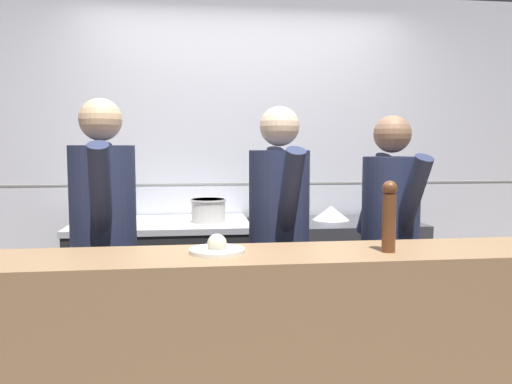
% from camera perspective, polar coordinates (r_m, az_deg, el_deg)
% --- Properties ---
extents(wall_back_tiled, '(8.00, 0.06, 2.60)m').
position_cam_1_polar(wall_back_tiled, '(3.90, -1.45, 3.19)').
color(wall_back_tiled, silver).
rests_on(wall_back_tiled, ground_plane).
extents(oven_range, '(1.20, 0.71, 0.92)m').
position_cam_1_polar(oven_range, '(3.61, -10.64, -10.55)').
color(oven_range, '#232326').
rests_on(oven_range, ground_plane).
extents(prep_counter, '(1.20, 0.65, 0.90)m').
position_cam_1_polar(prep_counter, '(3.75, 8.83, -10.16)').
color(prep_counter, '#38383D').
rests_on(prep_counter, ground_plane).
extents(pass_counter, '(2.87, 0.45, 0.97)m').
position_cam_1_polar(pass_counter, '(2.35, 3.31, -18.65)').
color(pass_counter, '#93704C').
rests_on(pass_counter, ground_plane).
extents(stock_pot, '(0.25, 0.25, 0.18)m').
position_cam_1_polar(stock_pot, '(3.56, -15.99, -1.81)').
color(stock_pot, '#2D2D33').
rests_on(stock_pot, oven_range).
extents(sauce_pot, '(0.24, 0.24, 0.16)m').
position_cam_1_polar(sauce_pot, '(3.45, -5.46, -2.03)').
color(sauce_pot, beige).
rests_on(sauce_pot, oven_range).
extents(mixing_bowl_steel, '(0.27, 0.27, 0.10)m').
position_cam_1_polar(mixing_bowl_steel, '(3.72, 8.57, -2.36)').
color(mixing_bowl_steel, '#B7BABF').
rests_on(mixing_bowl_steel, prep_counter).
extents(plated_dish_main, '(0.24, 0.24, 0.09)m').
position_cam_1_polar(plated_dish_main, '(2.19, -4.48, -6.40)').
color(plated_dish_main, white).
rests_on(plated_dish_main, pass_counter).
extents(pepper_mill, '(0.06, 0.06, 0.31)m').
position_cam_1_polar(pepper_mill, '(2.25, 14.97, -2.55)').
color(pepper_mill, brown).
rests_on(pepper_mill, pass_counter).
extents(chef_head_cook, '(0.38, 0.74, 1.69)m').
position_cam_1_polar(chef_head_cook, '(2.79, -16.99, -5.27)').
color(chef_head_cook, black).
rests_on(chef_head_cook, ground_plane).
extents(chef_sous, '(0.37, 0.73, 1.66)m').
position_cam_1_polar(chef_sous, '(2.81, 2.65, -5.34)').
color(chef_sous, black).
rests_on(chef_sous, ground_plane).
extents(chef_line, '(0.38, 0.71, 1.61)m').
position_cam_1_polar(chef_line, '(3.00, 15.05, -5.30)').
color(chef_line, black).
rests_on(chef_line, ground_plane).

